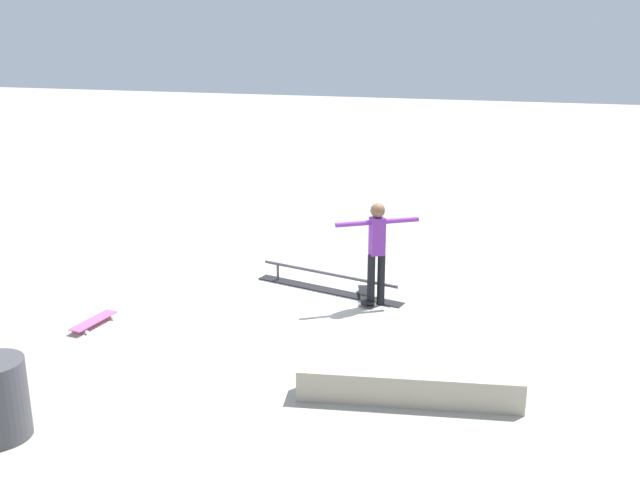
{
  "coord_description": "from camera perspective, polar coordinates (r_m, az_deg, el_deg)",
  "views": [
    {
      "loc": [
        -2.97,
        10.32,
        4.17
      ],
      "look_at": [
        -0.2,
        0.28,
        1.0
      ],
      "focal_mm": 40.74,
      "sensor_mm": 36.0,
      "label": 1
    }
  ],
  "objects": [
    {
      "name": "skate_ledge",
      "position": [
        8.47,
        7.0,
        -11.33
      ],
      "size": [
        2.57,
        0.73,
        0.37
      ],
      "primitive_type": "cube",
      "rotation": [
        0.0,
        0.0,
        0.14
      ],
      "color": "#B2A893",
      "rests_on": "ground_plane"
    },
    {
      "name": "grind_rail",
      "position": [
        11.63,
        0.66,
        -3.39
      ],
      "size": [
        2.55,
        0.89,
        0.31
      ],
      "rotation": [
        0.0,
        0.0,
        -0.26
      ],
      "color": "black",
      "rests_on": "ground_plane"
    },
    {
      "name": "loose_skateboard_pink",
      "position": [
        10.85,
        -17.36,
        -6.09
      ],
      "size": [
        0.35,
        0.82,
        0.09
      ],
      "rotation": [
        0.0,
        0.0,
        4.56
      ],
      "color": "#E05993",
      "rests_on": "ground_plane"
    },
    {
      "name": "skater_main",
      "position": [
        10.84,
        4.49,
        -0.53
      ],
      "size": [
        1.15,
        0.71,
        1.6
      ],
      "rotation": [
        0.0,
        0.0,
        3.67
      ],
      "color": "black",
      "rests_on": "ground_plane"
    },
    {
      "name": "ground_plane",
      "position": [
        11.53,
        -0.58,
        -4.3
      ],
      "size": [
        60.0,
        60.0,
        0.0
      ],
      "primitive_type": "plane",
      "color": "#ADA89E"
    },
    {
      "name": "skateboard_main",
      "position": [
        11.32,
        3.64,
        -4.33
      ],
      "size": [
        0.42,
        0.82,
        0.09
      ],
      "rotation": [
        0.0,
        0.0,
        1.85
      ],
      "color": "black",
      "rests_on": "ground_plane"
    }
  ]
}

